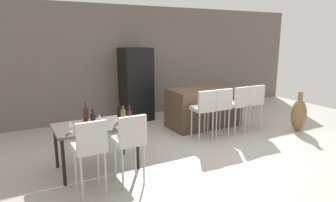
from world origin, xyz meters
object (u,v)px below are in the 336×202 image
(dining_chair_near, at_px, (90,145))
(refrigerator, at_px, (136,84))
(floor_vase, at_px, (299,115))
(dining_chair_far, at_px, (130,138))
(bar_chair_right, at_px, (238,102))
(wine_bottle_left, at_px, (86,114))
(dining_table, at_px, (96,129))
(wine_bottle_right, at_px, (119,113))
(wine_glass_end, at_px, (116,119))
(kitchen_island, at_px, (204,107))
(wine_bottle_middle, at_px, (130,117))
(wine_glass_corner, at_px, (99,117))
(bar_chair_left, at_px, (204,107))
(wine_bottle_near, at_px, (123,118))
(bar_chair_middle, at_px, (221,105))
(bar_chair_far, at_px, (253,100))
(potted_plant, at_px, (223,96))
(wine_bottle_far, at_px, (93,122))
(wine_glass_inner, at_px, (70,124))

(dining_chair_near, xyz_separation_m, refrigerator, (2.00, 3.20, 0.22))
(dining_chair_near, bearing_deg, floor_vase, 6.01)
(dining_chair_far, bearing_deg, floor_vase, 6.80)
(dining_chair_far, bearing_deg, bar_chair_right, 19.82)
(wine_bottle_left, bearing_deg, dining_table, -77.12)
(wine_bottle_right, xyz_separation_m, wine_glass_end, (-0.16, -0.29, -0.00))
(kitchen_island, bearing_deg, dining_chair_far, -144.43)
(wine_bottle_left, bearing_deg, wine_bottle_middle, -43.38)
(bar_chair_right, xyz_separation_m, wine_glass_corner, (-3.16, -0.32, 0.17))
(wine_bottle_right, distance_m, wine_glass_end, 0.33)
(bar_chair_left, bearing_deg, wine_bottle_right, -171.70)
(wine_bottle_left, xyz_separation_m, wine_bottle_right, (0.48, -0.29, 0.01))
(wine_bottle_middle, bearing_deg, wine_bottle_near, -154.98)
(bar_chair_right, height_order, wine_glass_end, bar_chair_right)
(wine_bottle_near, bearing_deg, bar_chair_middle, 13.68)
(bar_chair_far, distance_m, wine_glass_corner, 3.63)
(wine_glass_end, xyz_separation_m, refrigerator, (1.47, 2.71, 0.06))
(wine_bottle_left, bearing_deg, bar_chair_left, -0.23)
(wine_bottle_middle, xyz_separation_m, wine_bottle_right, (-0.08, 0.24, 0.01))
(wine_bottle_middle, xyz_separation_m, wine_glass_end, (-0.24, -0.05, 0.01))
(wine_bottle_left, relative_size, potted_plant, 0.53)
(kitchen_island, relative_size, dining_table, 1.33)
(wine_bottle_middle, height_order, potted_plant, wine_bottle_middle)
(bar_chair_right, bearing_deg, bar_chair_far, -0.01)
(wine_bottle_far, height_order, potted_plant, wine_bottle_far)
(bar_chair_right, bearing_deg, wine_bottle_near, -168.55)
(dining_chair_near, distance_m, dining_chair_far, 0.57)
(dining_chair_far, height_order, potted_plant, dining_chair_far)
(dining_table, height_order, wine_bottle_left, wine_bottle_left)
(kitchen_island, relative_size, bar_chair_far, 1.60)
(floor_vase, bearing_deg, wine_glass_inner, 179.23)
(kitchen_island, relative_size, wine_glass_inner, 9.68)
(wine_bottle_left, bearing_deg, potted_plant, 24.59)
(wine_bottle_middle, distance_m, wine_glass_inner, 0.90)
(refrigerator, bearing_deg, potted_plant, -0.20)
(wine_bottle_right, bearing_deg, wine_bottle_middle, -71.59)
(bar_chair_middle, bearing_deg, floor_vase, -16.94)
(bar_chair_far, relative_size, dining_chair_far, 1.00)
(dining_chair_far, bearing_deg, bar_chair_far, 17.37)
(bar_chair_left, height_order, dining_table, bar_chair_left)
(kitchen_island, xyz_separation_m, wine_glass_inner, (-3.30, -1.28, 0.40))
(wine_glass_corner, bearing_deg, bar_chair_right, 5.83)
(wine_bottle_left, distance_m, refrigerator, 2.78)
(wine_glass_inner, distance_m, floor_vase, 4.99)
(potted_plant, bearing_deg, wine_glass_inner, -152.27)
(dining_table, height_order, wine_glass_inner, wine_glass_inner)
(dining_table, relative_size, wine_bottle_left, 4.08)
(bar_chair_left, distance_m, bar_chair_far, 1.36)
(bar_chair_far, xyz_separation_m, wine_bottle_right, (-3.27, -0.28, 0.17))
(wine_glass_end, bearing_deg, floor_vase, 0.24)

